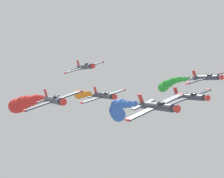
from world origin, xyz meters
TOP-DOWN VIEW (x-y plane):
  - airplane_lead at (0.56, 18.09)m, footprint 9.01×10.35m
  - smoke_trail_lead at (-4.79, -8.87)m, footprint 10.47×28.26m
  - airplane_left_inner at (-12.55, 6.35)m, footprint 9.24×10.35m
  - airplane_right_inner at (12.77, 7.81)m, footprint 9.20×10.35m
  - smoke_trail_right_inner at (13.98, -13.86)m, footprint 4.23×21.73m
  - airplane_left_outer at (-0.58, -5.67)m, footprint 9.31×10.35m
  - smoke_trail_left_outer at (-1.88, -24.94)m, footprint 3.67×17.65m
  - airplane_right_outer at (-24.99, -6.15)m, footprint 9.31×10.35m
  - smoke_trail_right_outer at (-26.60, -25.67)m, footprint 4.35×18.52m
  - airplane_high_slot at (-0.53, -17.58)m, footprint 9.27×10.35m

SIDE VIEW (x-z plane):
  - smoke_trail_lead at x=-4.79m, z-range 65.92..72.04m
  - smoke_trail_right_inner at x=13.98m, z-range 68.36..72.82m
  - airplane_lead at x=0.56m, z-range 69.58..73.46m
  - smoke_trail_left_outer at x=-1.88m, z-range 70.74..73.17m
  - airplane_right_inner at x=12.77m, z-range 70.44..73.89m
  - airplane_left_outer at x=-0.58m, z-range 70.63..73.90m
  - airplane_left_inner at x=-12.55m, z-range 70.60..73.98m
  - smoke_trail_right_outer at x=-26.60m, z-range 72.26..76.47m
  - airplane_right_outer at x=-24.99m, z-range 74.33..77.59m
  - airplane_high_slot at x=-0.53m, z-range 76.75..80.09m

